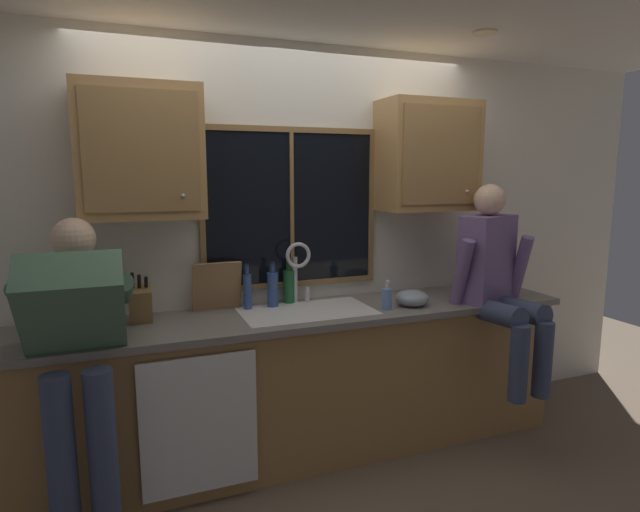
{
  "coord_description": "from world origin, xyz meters",
  "views": [
    {
      "loc": [
        -1.01,
        -3.17,
        1.75
      ],
      "look_at": [
        0.11,
        -0.3,
        1.25
      ],
      "focal_mm": 29.03,
      "sensor_mm": 36.0,
      "label": 1
    }
  ],
  "objects": [
    {
      "name": "knife_block",
      "position": [
        -0.93,
        -0.21,
        1.03
      ],
      "size": [
        0.12,
        0.18,
        0.32
      ],
      "color": "olive",
      "rests_on": "countertop"
    },
    {
      "name": "window_glass",
      "position": [
        0.02,
        -0.01,
        1.52
      ],
      "size": [
        1.1,
        0.02,
        0.95
      ],
      "primitive_type": "cube",
      "color": "black"
    },
    {
      "name": "person_standing",
      "position": [
        -1.23,
        -0.6,
        0.95
      ],
      "size": [
        0.53,
        0.7,
        1.53
      ],
      "color": "#384260",
      "rests_on": "floor"
    },
    {
      "name": "back_wall",
      "position": [
        0.0,
        0.06,
        1.27
      ],
      "size": [
        5.75,
        0.12,
        2.55
      ],
      "primitive_type": "cube",
      "color": "silver",
      "rests_on": "floor"
    },
    {
      "name": "bottle_green_glass",
      "position": [
        -0.14,
        -0.12,
        1.04
      ],
      "size": [
        0.07,
        0.07,
        0.28
      ],
      "color": "#334C8C",
      "rests_on": "countertop"
    },
    {
      "name": "upper_cabinet_right",
      "position": [
        0.93,
        -0.17,
        1.86
      ],
      "size": [
        0.65,
        0.36,
        0.72
      ],
      "color": "#B2844C"
    },
    {
      "name": "dishwasher_front",
      "position": [
        -0.68,
        -0.61,
        0.46
      ],
      "size": [
        0.6,
        0.02,
        0.74
      ],
      "primitive_type": "cube",
      "color": "white"
    },
    {
      "name": "countertop",
      "position": [
        0.0,
        -0.31,
        0.9
      ],
      "size": [
        3.41,
        0.62,
        0.04
      ],
      "primitive_type": "cube",
      "color": "slate",
      "rests_on": "lower_cabinet_run"
    },
    {
      "name": "mixing_bowl",
      "position": [
        0.69,
        -0.41,
        0.97
      ],
      "size": [
        0.21,
        0.21,
        0.1
      ],
      "primitive_type": "ellipsoid",
      "color": "#8C99A8",
      "rests_on": "countertop"
    },
    {
      "name": "bottle_amber_small",
      "position": [
        -0.02,
        -0.06,
        1.03
      ],
      "size": [
        0.08,
        0.08,
        0.28
      ],
      "color": "#1E592D",
      "rests_on": "countertop"
    },
    {
      "name": "lower_cabinet_run",
      "position": [
        0.0,
        -0.29,
        0.44
      ],
      "size": [
        3.35,
        0.58,
        0.88
      ],
      "primitive_type": "cube",
      "color": "#A07744",
      "rests_on": "floor"
    },
    {
      "name": "bottle_tall_clear",
      "position": [
        -0.3,
        -0.12,
        1.04
      ],
      "size": [
        0.05,
        0.05,
        0.28
      ],
      "color": "#334C8C",
      "rests_on": "countertop"
    },
    {
      "name": "window_frame_bottom",
      "position": [
        0.02,
        -0.02,
        1.03
      ],
      "size": [
        1.17,
        0.02,
        0.04
      ],
      "primitive_type": "cube",
      "color": "olive"
    },
    {
      "name": "faucet",
      "position": [
        0.03,
        -0.12,
        1.17
      ],
      "size": [
        0.18,
        0.09,
        0.4
      ],
      "color": "silver",
      "rests_on": "countertop"
    },
    {
      "name": "window_mullion_center",
      "position": [
        0.02,
        -0.02,
        1.52
      ],
      "size": [
        0.02,
        0.02,
        0.95
      ],
      "primitive_type": "cube",
      "color": "olive"
    },
    {
      "name": "cutting_board",
      "position": [
        -0.48,
        -0.08,
        1.07
      ],
      "size": [
        0.29,
        0.08,
        0.3
      ],
      "primitive_type": "cube",
      "rotation": [
        0.21,
        0.0,
        0.0
      ],
      "color": "#997047",
      "rests_on": "countertop"
    },
    {
      "name": "upper_cabinet_left",
      "position": [
        -0.88,
        -0.17,
        1.86
      ],
      "size": [
        0.65,
        0.36,
        0.72
      ],
      "color": "#B2844C"
    },
    {
      "name": "person_sitting_on_counter",
      "position": [
        1.21,
        -0.57,
        1.1
      ],
      "size": [
        0.54,
        0.66,
        1.26
      ],
      "color": "#384260",
      "rests_on": "countertop"
    },
    {
      "name": "window_frame_left",
      "position": [
        -0.55,
        -0.02,
        1.52
      ],
      "size": [
        0.03,
        0.02,
        0.95
      ],
      "primitive_type": "cube",
      "color": "olive"
    },
    {
      "name": "sink",
      "position": [
        0.02,
        -0.3,
        0.82
      ],
      "size": [
        0.8,
        0.46,
        0.21
      ],
      "color": "silver",
      "rests_on": "lower_cabinet_run"
    },
    {
      "name": "window_frame_right",
      "position": [
        0.59,
        -0.02,
        1.52
      ],
      "size": [
        0.03,
        0.02,
        0.95
      ],
      "primitive_type": "cube",
      "color": "olive"
    },
    {
      "name": "soap_dispenser",
      "position": [
        0.49,
        -0.44,
        0.99
      ],
      "size": [
        0.06,
        0.07,
        0.18
      ],
      "color": "#668CCC",
      "rests_on": "countertop"
    },
    {
      "name": "window_frame_top",
      "position": [
        0.02,
        -0.02,
        2.02
      ],
      "size": [
        1.17,
        0.02,
        0.04
      ],
      "primitive_type": "cube",
      "color": "olive"
    },
    {
      "name": "ceiling_downlight_right",
      "position": [
        1.0,
        -0.6,
        2.54
      ],
      "size": [
        0.14,
        0.14,
        0.01
      ],
      "primitive_type": "cylinder",
      "color": "#FFEAB2"
    }
  ]
}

